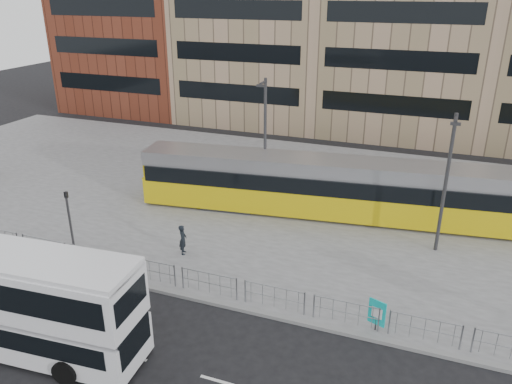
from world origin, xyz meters
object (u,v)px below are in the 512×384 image
(double_decker_bus, at_px, (9,296))
(ad_panel, at_px, (377,313))
(lamp_post_west, at_px, (265,136))
(pedestrian, at_px, (183,240))
(tram, at_px, (387,192))
(traffic_light_west, at_px, (69,212))
(lamp_post_east, at_px, (446,179))

(double_decker_bus, bearing_deg, ad_panel, 19.58)
(lamp_post_west, bearing_deg, pedestrian, -101.46)
(double_decker_bus, distance_m, tram, 19.75)
(ad_panel, distance_m, pedestrian, 10.36)
(tram, xyz_separation_m, ad_panel, (0.95, -10.41, -0.92))
(double_decker_bus, bearing_deg, pedestrian, 68.28)
(tram, distance_m, traffic_light_west, 17.28)
(ad_panel, distance_m, lamp_post_west, 13.88)
(tram, bearing_deg, pedestrian, -146.99)
(tram, height_order, pedestrian, tram)
(ad_panel, relative_size, lamp_post_east, 0.19)
(ad_panel, bearing_deg, traffic_light_west, -164.57)
(pedestrian, relative_size, traffic_light_west, 0.50)
(double_decker_bus, relative_size, pedestrian, 6.61)
(pedestrian, bearing_deg, ad_panel, -124.89)
(ad_panel, height_order, pedestrian, pedestrian)
(lamp_post_east, bearing_deg, tram, 135.83)
(traffic_light_west, bearing_deg, double_decker_bus, -64.60)
(tram, relative_size, lamp_post_west, 3.79)
(tram, height_order, lamp_post_east, lamp_post_east)
(double_decker_bus, relative_size, tram, 0.36)
(traffic_light_west, bearing_deg, tram, 33.22)
(tram, relative_size, lamp_post_east, 4.06)
(lamp_post_west, bearing_deg, tram, -0.68)
(traffic_light_west, relative_size, lamp_post_east, 0.43)
(ad_panel, xyz_separation_m, lamp_post_east, (1.96, 7.58, 3.15))
(tram, relative_size, pedestrian, 18.55)
(traffic_light_west, xyz_separation_m, lamp_post_east, (17.62, 6.25, 1.96))
(double_decker_bus, height_order, lamp_post_east, lamp_post_east)
(double_decker_bus, relative_size, ad_panel, 7.60)
(double_decker_bus, distance_m, pedestrian, 8.77)
(traffic_light_west, relative_size, lamp_post_west, 0.40)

